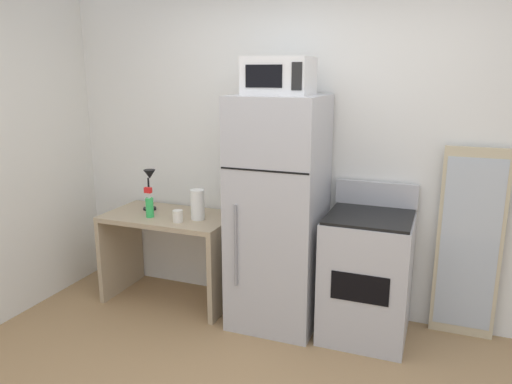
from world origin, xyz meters
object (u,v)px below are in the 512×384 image
Objects in this scene: desk at (170,242)px; oven_range at (367,275)px; desk_lamp at (150,183)px; refrigerator at (278,213)px; coffee_mug at (178,216)px; microwave at (279,76)px; leaning_mirror at (469,245)px; spray_bottle at (149,205)px; paper_towel_roll at (198,205)px.

oven_range is (1.63, 0.00, -0.05)m from desk.
refrigerator is (1.17, -0.08, -0.12)m from desk_lamp.
coffee_mug is at bearing -170.51° from refrigerator.
microwave reaches higher than desk.
refrigerator is 1.24× the size of leaning_mirror.
spray_bottle is at bearing -171.15° from leaning_mirror.
refrigerator is at bearing -178.08° from oven_range.
refrigerator is at bearing -1.19° from desk.
desk is at bearing -179.91° from oven_range.
coffee_mug is (0.17, -0.15, 0.28)m from desk.
desk is 0.61× the size of refrigerator.
leaning_mirror reaches higher than oven_range.
leaning_mirror is (2.13, 0.41, -0.10)m from coffee_mug.
spray_bottle is 2.44m from leaning_mirror.
desk_lamp is at bearing 176.21° from refrigerator.
oven_range is at bearing -1.71° from desk_lamp.
microwave is at bearing -176.27° from oven_range.
paper_towel_roll is 0.22× the size of oven_range.
refrigerator is at bearing 9.49° from coffee_mug.
oven_range reaches higher than spray_bottle.
desk is at bearing -15.22° from desk_lamp.
leaning_mirror is at bearing 8.85° from spray_bottle.
desk_lamp is 1.47× the size of paper_towel_roll.
microwave is at bearing 7.98° from coffee_mug.
desk is 4.39× the size of paper_towel_roll.
refrigerator is at bearing -168.29° from leaning_mirror.
refrigerator is at bearing 0.60° from paper_towel_roll.
desk is 0.45m from paper_towel_roll.
leaning_mirror reaches higher than paper_towel_roll.
desk is 2.32m from leaning_mirror.
oven_range is 0.75m from leaning_mirror.
leaning_mirror is (2.51, 0.20, -0.29)m from desk_lamp.
paper_towel_roll is 0.68m from refrigerator.
coffee_mug is at bearing -173.97° from oven_range.
desk is 2.98× the size of desk_lamp.
desk_lamp is 0.48m from coffee_mug.
leaning_mirror is at bearing 12.58° from microwave.
paper_towel_roll is 1.41m from oven_range.
paper_towel_roll reaches higher than desk.
desk is at bearing 47.38° from spray_bottle.
refrigerator is at bearing 5.19° from spray_bottle.
paper_towel_roll is 2.04m from leaning_mirror.
desk is at bearing 178.81° from refrigerator.
refrigerator is 3.78× the size of microwave.
microwave is (0.00, -0.02, 1.00)m from refrigerator.
oven_range is (0.67, 0.02, -0.40)m from refrigerator.
microwave is 1.56m from oven_range.
leaning_mirror is at bearing 8.04° from paper_towel_roll.
oven_range is (1.74, 0.12, -0.38)m from spray_bottle.
paper_towel_roll is 0.52× the size of microwave.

